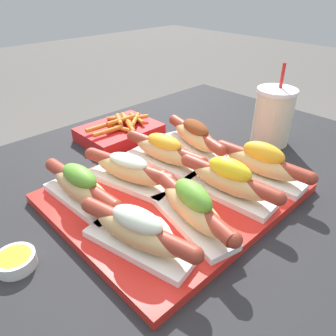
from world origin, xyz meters
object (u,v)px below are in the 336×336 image
Objects in this scene: hot_dog_6 at (165,151)px; fries_basket at (120,131)px; hot_dog_0 at (138,231)px; drink_cup at (273,116)px; hot_dog_3 at (262,163)px; sauce_bowl at (15,260)px; hot_dog_2 at (229,180)px; hot_dog_4 at (81,187)px; hot_dog_1 at (194,207)px; serving_tray at (175,193)px; hot_dog_7 at (195,136)px; hot_dog_5 at (128,170)px.

hot_dog_6 reaches higher than fries_basket.
drink_cup is at bearing 8.81° from hot_dog_0.
hot_dog_3 reaches higher than sauce_bowl.
hot_dog_4 is (-0.21, 0.17, -0.00)m from hot_dog_2.
hot_dog_1 reaches higher than fries_basket.
sauce_bowl is at bearing 172.72° from serving_tray.
hot_dog_3 is at bearing -89.48° from hot_dog_7.
hot_dog_1 reaches higher than hot_dog_4.
hot_dog_7 is 0.46m from sauce_bowl.
hot_dog_1 is at bearing -60.42° from hot_dog_4.
hot_dog_4 is at bearing 140.56° from hot_dog_2.
hot_dog_1 is at bearing -9.83° from hot_dog_0.
drink_cup reaches higher than hot_dog_1.
fries_basket is at bearing 74.20° from serving_tray.
hot_dog_7 is 0.22m from drink_cup.
hot_dog_2 is 0.10m from hot_dog_3.
hot_dog_0 is at bearing -123.27° from hot_dog_5.
drink_cup is (0.30, 0.09, 0.02)m from hot_dog_2.
hot_dog_5 is 1.00× the size of hot_dog_7.
hot_dog_6 is at bearing 164.88° from drink_cup.
hot_dog_4 is at bearing 173.33° from hot_dog_5.
hot_dog_0 is at bearing 176.91° from hot_dog_3.
hot_dog_1 reaches higher than serving_tray.
hot_dog_6 is at bearing 37.88° from hot_dog_0.
hot_dog_4 is at bearing 170.47° from drink_cup.
fries_basket is (0.08, 0.29, 0.01)m from serving_tray.
sauce_bowl is at bearing 176.88° from drink_cup.
hot_dog_6 is (0.11, 0.01, 0.00)m from hot_dog_5.
hot_dog_7 reaches higher than fries_basket.
hot_dog_3 is at bearing -154.13° from drink_cup.
hot_dog_5 is (-0.21, 0.17, -0.00)m from hot_dog_3.
hot_dog_7 is 0.22m from fries_basket.
drink_cup is at bearing 25.87° from hot_dog_3.
hot_dog_5 is at bearing 8.68° from sauce_bowl.
hot_dog_0 is 0.98× the size of hot_dog_4.
hot_dog_0 and hot_dog_4 have the same top height.
hot_dog_1 is 1.07× the size of drink_cup.
fries_basket reaches higher than sauce_bowl.
serving_tray is 0.31m from fries_basket.
hot_dog_1 is 0.98× the size of hot_dog_4.
hot_dog_4 is (-0.31, 0.18, -0.00)m from hot_dog_3.
hot_dog_1 reaches higher than hot_dog_6.
hot_dog_3 is at bearing -59.32° from hot_dog_6.
hot_dog_2 reaches higher than hot_dog_7.
hot_dog_1 is 0.41m from fries_basket.
hot_dog_7 reaches higher than hot_dog_6.
hot_dog_7 reaches higher than hot_dog_5.
hot_dog_0 is 0.19m from sauce_bowl.
fries_basket is (0.14, 0.22, -0.03)m from hot_dog_5.
hot_dog_4 is at bearing 18.35° from sauce_bowl.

